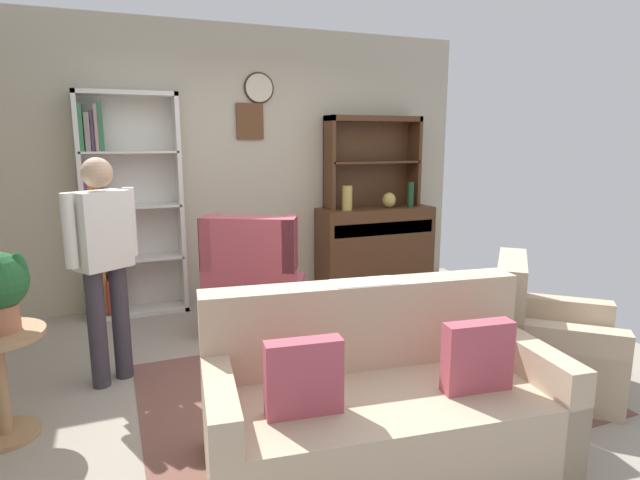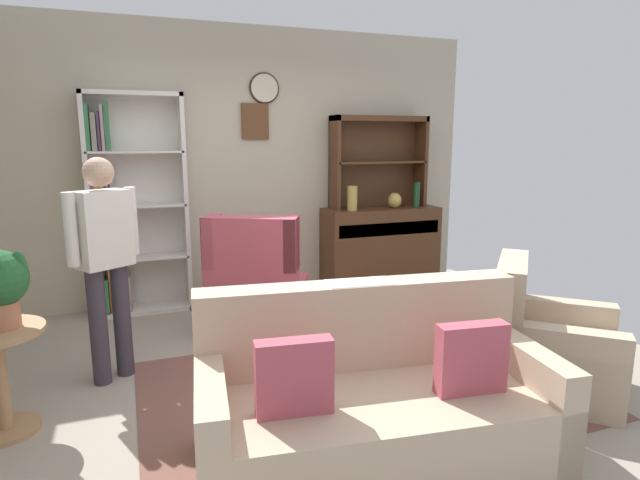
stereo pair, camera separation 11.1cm
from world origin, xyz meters
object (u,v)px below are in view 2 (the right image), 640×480
Objects in this scene: vase_round at (395,200)px; bottle_wine at (416,195)px; couch_floral at (373,405)px; wingback_chair at (257,288)px; sideboard_hutch at (378,149)px; person_reading at (105,254)px; sideboard at (380,244)px; book_stack at (308,335)px; coffee_table at (318,343)px; bookshelf at (129,211)px; vase_tall at (352,198)px; armchair_floral at (547,349)px.

bottle_wine is (0.26, -0.02, 0.05)m from vase_round.
couch_floral is 2.08m from wingback_chair.
vase_round is 0.16× the size of wingback_chair.
sideboard_hutch is 0.71× the size of person_reading.
sideboard is 2.73m from book_stack.
sideboard_hutch is at bearing 63.40° from couch_floral.
sideboard_hutch is at bearing 55.57° from coffee_table.
bottle_wine is 1.42× the size of book_stack.
sideboard_hutch is at bearing 30.16° from wingback_chair.
vase_round is 3.35m from couch_floral.
book_stack is (1.01, -2.28, -0.56)m from bookshelf.
bottle_wine is 2.25m from wingback_chair.
vase_tall is (2.25, -0.16, 0.05)m from bookshelf.
sideboard_hutch is at bearing 28.35° from person_reading.
sideboard is 2.61m from coffee_table.
person_reading is (-1.30, 1.50, 0.59)m from couch_floral.
bookshelf reaches higher than vase_round.
bookshelf is at bearing 114.03° from book_stack.
armchair_floral is 1.54m from coffee_table.
sideboard_hutch is at bearing 153.04° from bottle_wine.
wingback_chair reaches higher than coffee_table.
bottle_wine is 2.98m from book_stack.
coffee_table is at bearing 91.13° from couch_floral.
vase_round is 0.61× the size of bottle_wine.
bottle_wine is 0.15× the size of couch_floral.
person_reading reaches higher than book_stack.
coffee_table is (-1.53, -2.12, -0.16)m from sideboard.
armchair_floral is at bearing -100.19° from bottle_wine.
vase_tall is at bearing -168.37° from sideboard.
bookshelf is 2.26m from vase_tall.
sideboard_hutch is (0.00, 0.11, 1.05)m from sideboard.
vase_tall reaches higher than couch_floral.
vase_tall reaches higher than armchair_floral.
sideboard is at bearing 54.21° from coffee_table.
vase_tall is at bearing 68.39° from couch_floral.
vase_round is at bearing 59.99° from couch_floral.
vase_round is at bearing -27.17° from sideboard.
armchair_floral is at bearing 11.83° from couch_floral.
wingback_chair is at bearing -148.56° from vase_tall.
vase_tall is 0.33× the size of coffee_table.
armchair_floral is (-0.45, -2.51, -0.77)m from bottle_wine.
sideboard_hutch is 4.21× the size of vase_tall.
wingback_chair is 5.43× the size of book_stack.
coffee_table is at bearing -63.14° from bookshelf.
wingback_chair is at bearing -42.19° from bookshelf.
sideboard_hutch is 0.67m from vase_tall.
couch_floral is at bearing -111.61° from vase_tall.
bookshelf is 2.55m from book_stack.
sideboard_hutch reaches higher than person_reading.
vase_tall is at bearing 31.44° from wingback_chair.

